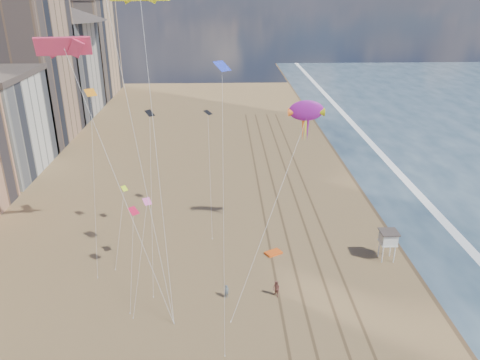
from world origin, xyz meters
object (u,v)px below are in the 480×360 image
Objects in this scene: show_kite at (306,111)px; grounded_kite at (273,253)px; kite_flyer_a at (227,291)px; kite_flyer_b at (276,289)px; lifeguard_stand at (388,238)px.

grounded_kite is at bearing -132.12° from show_kite.
kite_flyer_a is (-9.44, -12.43, -15.66)m from show_kite.
kite_flyer_a is at bearing -154.23° from grounded_kite.
kite_flyer_b reaches higher than grounded_kite.
kite_flyer_b is at bearing -154.38° from lifeguard_stand.
lifeguard_stand is 13.45m from grounded_kite.
show_kite is (-9.28, 5.90, 13.53)m from lifeguard_stand.
kite_flyer_a is at bearing -160.75° from lifeguard_stand.
kite_flyer_b reaches higher than kite_flyer_a.
lifeguard_stand is 0.15× the size of show_kite.
grounded_kite is 17.22m from show_kite.
lifeguard_stand is 15.23m from kite_flyer_b.
kite_flyer_a is 0.81× the size of kite_flyer_b.
kite_flyer_b is at bearing -123.71° from grounded_kite.
show_kite is 13.35× the size of kite_flyer_b.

